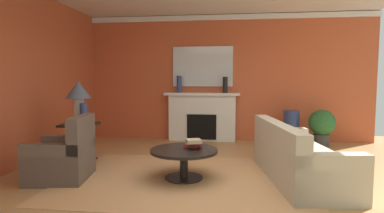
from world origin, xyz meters
name	(u,v)px	position (x,y,z in m)	size (l,w,h in m)	color
ground_plane	(215,184)	(0.00, 0.00, 0.00)	(8.57, 8.57, 0.00)	tan
wall_fireplace	(222,78)	(0.00, 3.35, 1.52)	(7.09, 0.12, 3.03)	#C65633
wall_window	(9,77)	(-3.30, 0.30, 1.52)	(0.12, 7.19, 3.03)	#C65633
crown_moulding	(222,17)	(0.00, 3.27, 2.95)	(7.09, 0.08, 0.12)	white
area_rug	(184,179)	(-0.47, 0.18, 0.01)	(3.54, 2.58, 0.01)	tan
fireplace	(202,118)	(-0.46, 3.14, 0.55)	(1.80, 0.35, 1.16)	white
mantel_mirror	(203,67)	(-0.46, 3.26, 1.79)	(1.45, 0.04, 0.96)	silver
sofa	(297,160)	(1.19, 0.35, 0.30)	(1.19, 2.21, 0.85)	#BCB299
armchair_near_window	(63,159)	(-2.23, -0.06, 0.31)	(0.90, 0.90, 0.95)	brown
coffee_table	(184,157)	(-0.47, 0.18, 0.34)	(1.00, 1.00, 0.45)	black
side_table	(80,140)	(-2.45, 0.88, 0.40)	(0.56, 0.56, 0.70)	black
table_lamp	(78,94)	(-2.45, 0.88, 1.22)	(0.44, 0.44, 0.75)	beige
vase_tall_corner	(291,128)	(1.58, 2.84, 0.39)	(0.35, 0.35, 0.78)	navy
vase_mantel_left	(179,84)	(-1.01, 3.09, 1.37)	(0.12, 0.12, 0.41)	navy
vase_on_side_table	(84,114)	(-2.30, 0.76, 0.89)	(0.13, 0.13, 0.37)	navy
vase_mantel_right	(225,85)	(0.09, 3.09, 1.35)	(0.11, 0.11, 0.38)	black
book_red_cover	(192,145)	(-0.36, 0.34, 0.47)	(0.24, 0.14, 0.05)	maroon
book_art_folio	(195,144)	(-0.31, 0.26, 0.52)	(0.22, 0.15, 0.05)	maroon
book_small_novel	(194,141)	(-0.32, 0.19, 0.57)	(0.21, 0.20, 0.05)	tan
potted_plant	(322,125)	(2.18, 2.64, 0.49)	(0.56, 0.56, 0.83)	#333333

